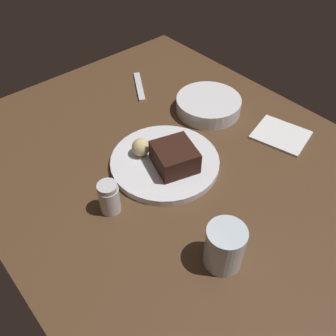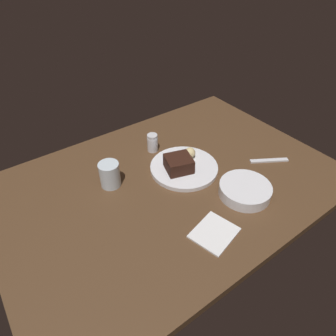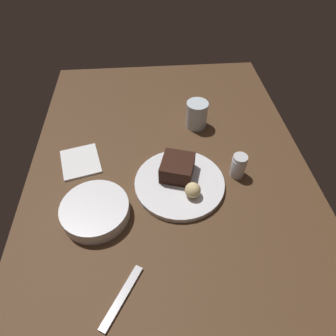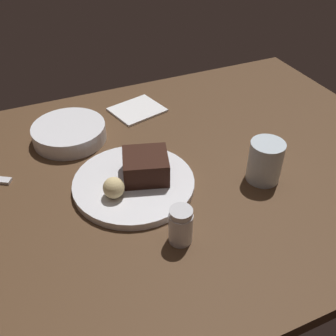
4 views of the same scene
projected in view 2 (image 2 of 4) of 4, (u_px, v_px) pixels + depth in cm
name	position (u px, v px, depth cm)	size (l,w,h in cm)	color
dining_table	(170.00, 184.00, 109.21)	(120.00, 84.00, 3.00)	#4C331E
dessert_plate	(184.00, 168.00, 112.85)	(25.47, 25.47, 1.63)	silver
chocolate_cake_slice	(179.00, 164.00, 109.10)	(9.26, 8.77, 5.27)	black
bread_roll	(190.00, 153.00, 115.12)	(4.29, 4.29, 4.29)	#DBC184
salt_shaker	(153.00, 143.00, 120.63)	(4.34, 4.34, 7.44)	silver
water_glass	(110.00, 175.00, 103.91)	(7.20, 7.20, 9.14)	silver
side_bowl	(245.00, 190.00, 101.56)	(17.62, 17.62, 3.99)	silver
dessert_spoon	(269.00, 160.00, 116.98)	(15.00, 1.80, 0.70)	silver
folded_napkin	(214.00, 233.00, 89.57)	(12.95, 11.11, 0.60)	white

